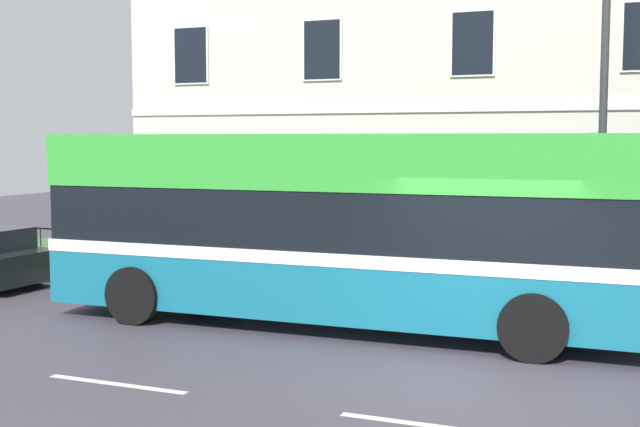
{
  "coord_description": "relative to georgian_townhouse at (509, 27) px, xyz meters",
  "views": [
    {
      "loc": [
        2.15,
        -10.23,
        3.06
      ],
      "look_at": [
        -3.71,
        4.26,
        1.64
      ],
      "focal_mm": 46.66,
      "sensor_mm": 36.0,
      "label": 1
    }
  ],
  "objects": [
    {
      "name": "ground_plane",
      "position": [
        2.11,
        -14.5,
        -6.41
      ],
      "size": [
        60.0,
        56.0,
        0.18
      ],
      "color": "#463F4B"
    },
    {
      "name": "georgian_townhouse",
      "position": [
        0.0,
        0.0,
        0.0
      ],
      "size": [
        20.26,
        10.56,
        12.5
      ],
      "color": "silver",
      "rests_on": "ground_plane"
    },
    {
      "name": "iron_verge_railing",
      "position": [
        -0.0,
        -11.08,
        -5.77
      ],
      "size": [
        18.53,
        0.04,
        0.97
      ],
      "color": "black",
      "rests_on": "ground_plane"
    },
    {
      "name": "single_decker_bus",
      "position": [
        -0.44,
        -13.13,
        -4.75
      ],
      "size": [
        9.84,
        2.71,
        3.13
      ],
      "rotation": [
        0.0,
        0.0,
        0.01
      ],
      "color": "#156983",
      "rests_on": "ground_plane"
    },
    {
      "name": "street_lamp_post",
      "position": [
        3.38,
        -10.45,
        -1.92
      ],
      "size": [
        0.36,
        0.24,
        7.69
      ],
      "color": "#333338",
      "rests_on": "ground_plane"
    },
    {
      "name": "litter_bin",
      "position": [
        -4.37,
        -10.32,
        -5.71
      ],
      "size": [
        0.53,
        0.53,
        1.13
      ],
      "color": "#4C4742",
      "rests_on": "ground_plane"
    }
  ]
}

